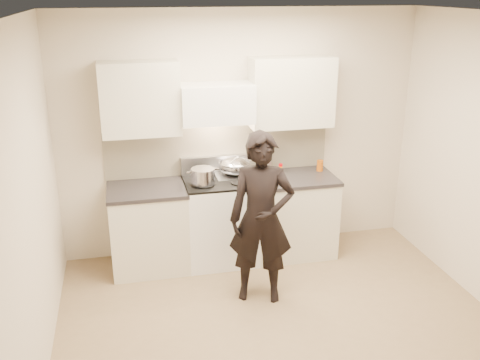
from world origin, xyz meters
name	(u,v)px	position (x,y,z in m)	size (l,w,h in m)	color
ground_plane	(283,328)	(0.00, 0.00, 0.00)	(4.00, 4.00, 0.00)	#81694C
room_shell	(269,147)	(-0.06, 0.37, 1.60)	(4.04, 3.54, 2.70)	beige
stove	(220,220)	(-0.30, 1.42, 0.47)	(0.76, 0.65, 0.96)	silver
counter_right	(292,214)	(0.53, 1.43, 0.46)	(0.92, 0.67, 0.92)	beige
counter_left	(149,228)	(-1.08, 1.43, 0.46)	(0.82, 0.67, 0.92)	beige
wok	(235,166)	(-0.11, 1.53, 1.05)	(0.35, 0.43, 0.28)	#B8B8C6
stock_pot	(203,176)	(-0.50, 1.31, 1.04)	(0.35, 0.28, 0.16)	#B8B8C6
utensil_crock	(266,162)	(0.28, 1.66, 1.02)	(0.13, 0.13, 0.34)	#B3B3BA
spice_jar	(281,168)	(0.43, 1.59, 0.97)	(0.04, 0.04, 0.10)	orange
oil_glass	(320,166)	(0.88, 1.54, 0.98)	(0.07, 0.07, 0.12)	#A64B09
person	(261,219)	(-0.06, 0.57, 0.84)	(0.61, 0.40, 1.68)	black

